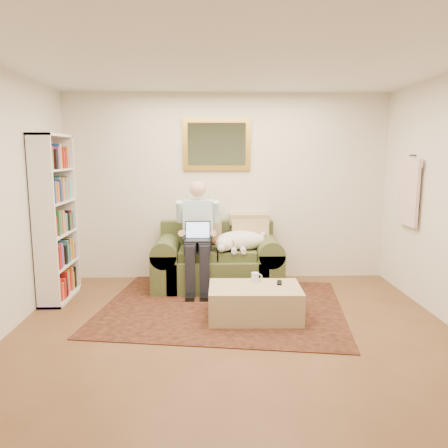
{
  "coord_description": "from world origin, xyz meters",
  "views": [
    {
      "loc": [
        -0.22,
        -3.64,
        1.78
      ],
      "look_at": [
        -0.07,
        1.44,
        0.95
      ],
      "focal_mm": 35.0,
      "sensor_mm": 36.0,
      "label": 1
    }
  ],
  "objects_px": {
    "sleeping_dog": "(241,241)",
    "ottoman": "(255,302)",
    "sofa": "(217,265)",
    "seated_man": "(198,237)",
    "laptop": "(198,235)",
    "coffee_mug": "(255,277)",
    "bookshelf": "(55,219)"
  },
  "relations": [
    {
      "from": "sleeping_dog",
      "to": "ottoman",
      "type": "height_order",
      "value": "sleeping_dog"
    },
    {
      "from": "sleeping_dog",
      "to": "sofa",
      "type": "bearing_deg",
      "value": 164.26
    },
    {
      "from": "seated_man",
      "to": "laptop",
      "type": "xyz_separation_m",
      "value": [
        0.0,
        -0.07,
        0.03
      ]
    },
    {
      "from": "sofa",
      "to": "sleeping_dog",
      "type": "distance_m",
      "value": 0.47
    },
    {
      "from": "sofa",
      "to": "laptop",
      "type": "bearing_deg",
      "value": -138.98
    },
    {
      "from": "sleeping_dog",
      "to": "coffee_mug",
      "type": "xyz_separation_m",
      "value": [
        0.11,
        -0.89,
        -0.24
      ]
    },
    {
      "from": "sleeping_dog",
      "to": "ottoman",
      "type": "xyz_separation_m",
      "value": [
        0.09,
        -1.08,
        -0.47
      ]
    },
    {
      "from": "coffee_mug",
      "to": "bookshelf",
      "type": "relative_size",
      "value": 0.05
    },
    {
      "from": "coffee_mug",
      "to": "bookshelf",
      "type": "xyz_separation_m",
      "value": [
        -2.37,
        0.54,
        0.59
      ]
    },
    {
      "from": "bookshelf",
      "to": "seated_man",
      "type": "bearing_deg",
      "value": 9.46
    },
    {
      "from": "sofa",
      "to": "laptop",
      "type": "distance_m",
      "value": 0.56
    },
    {
      "from": "ottoman",
      "to": "coffee_mug",
      "type": "xyz_separation_m",
      "value": [
        0.02,
        0.19,
        0.23
      ]
    },
    {
      "from": "sleeping_dog",
      "to": "laptop",
      "type": "bearing_deg",
      "value": -166.36
    },
    {
      "from": "sofa",
      "to": "bookshelf",
      "type": "xyz_separation_m",
      "value": [
        -1.96,
        -0.44,
        0.71
      ]
    },
    {
      "from": "ottoman",
      "to": "sofa",
      "type": "bearing_deg",
      "value": 108.46
    },
    {
      "from": "ottoman",
      "to": "coffee_mug",
      "type": "distance_m",
      "value": 0.3
    },
    {
      "from": "laptop",
      "to": "coffee_mug",
      "type": "relative_size",
      "value": 3.28
    },
    {
      "from": "sofa",
      "to": "bookshelf",
      "type": "relative_size",
      "value": 0.84
    },
    {
      "from": "seated_man",
      "to": "sofa",
      "type": "bearing_deg",
      "value": 31.45
    },
    {
      "from": "laptop",
      "to": "ottoman",
      "type": "relative_size",
      "value": 0.33
    },
    {
      "from": "sleeping_dog",
      "to": "coffee_mug",
      "type": "height_order",
      "value": "sleeping_dog"
    },
    {
      "from": "laptop",
      "to": "ottoman",
      "type": "xyz_separation_m",
      "value": [
        0.64,
        -0.94,
        -0.57
      ]
    },
    {
      "from": "laptop",
      "to": "coffee_mug",
      "type": "distance_m",
      "value": 1.06
    },
    {
      "from": "coffee_mug",
      "to": "sofa",
      "type": "bearing_deg",
      "value": 112.74
    },
    {
      "from": "seated_man",
      "to": "laptop",
      "type": "height_order",
      "value": "seated_man"
    },
    {
      "from": "sleeping_dog",
      "to": "bookshelf",
      "type": "distance_m",
      "value": 2.31
    },
    {
      "from": "laptop",
      "to": "ottoman",
      "type": "height_order",
      "value": "laptop"
    },
    {
      "from": "coffee_mug",
      "to": "laptop",
      "type": "bearing_deg",
      "value": 131.26
    },
    {
      "from": "sofa",
      "to": "laptop",
      "type": "relative_size",
      "value": 5.15
    },
    {
      "from": "sofa",
      "to": "laptop",
      "type": "height_order",
      "value": "laptop"
    },
    {
      "from": "laptop",
      "to": "sleeping_dog",
      "type": "bearing_deg",
      "value": 13.64
    },
    {
      "from": "sofa",
      "to": "coffee_mug",
      "type": "height_order",
      "value": "sofa"
    }
  ]
}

